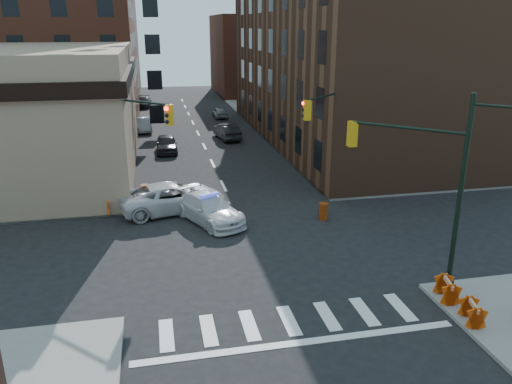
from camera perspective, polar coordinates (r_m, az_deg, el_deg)
name	(u,v)px	position (r m, az deg, el deg)	size (l,w,h in m)	color
ground	(253,246)	(25.00, -0.40, -6.16)	(140.00, 140.00, 0.00)	black
sidewalk_ne	(386,117)	(62.38, 14.65, 8.34)	(34.00, 54.50, 0.15)	gray
apartment_block	(14,10)	(63.84, -25.90, 18.17)	(25.00, 25.00, 24.00)	brown
commercial_row_ne	(342,65)	(48.19, 9.76, 14.15)	(14.00, 34.00, 14.00)	#503020
filler_nw	(71,42)	(85.09, -20.42, 15.75)	(20.00, 18.00, 16.00)	brown
filler_ne	(266,55)	(82.49, 1.16, 15.41)	(16.00, 16.00, 12.00)	brown
signal_pole_se	(432,182)	(20.62, 19.47, 1.03)	(5.40, 5.27, 8.00)	black
signal_pole_nw	(128,143)	(28.30, -14.38, 5.49)	(3.58, 3.67, 8.00)	black
signal_pole_ne	(331,134)	(30.12, 8.53, 6.62)	(3.67, 3.58, 8.00)	black
tree_ne_near	(274,99)	(50.22, 2.12, 10.54)	(3.00, 3.00, 4.85)	black
tree_ne_far	(258,90)	(57.95, 0.18, 11.61)	(3.00, 3.00, 4.85)	black
police_car	(209,209)	(27.84, -5.40, -1.92)	(2.12, 5.22, 1.51)	silver
pickup	(172,197)	(29.67, -9.53, -0.60)	(2.83, 6.13, 1.70)	silver
parked_car_wnear	(167,144)	(43.95, -10.18, 5.46)	(1.73, 4.31, 1.47)	black
parked_car_wfar	(143,125)	(53.31, -12.84, 7.50)	(1.46, 4.18, 1.38)	#94979C
parked_car_wdeep	(143,102)	(69.55, -12.76, 9.99)	(1.92, 4.73, 1.37)	black
parked_car_enear	(227,131)	(48.39, -3.33, 6.94)	(1.63, 4.66, 1.54)	black
parked_car_efar	(220,112)	(60.10, -4.16, 9.07)	(1.51, 3.76, 1.28)	gray
pedestrian_a	(86,196)	(30.36, -18.81, -0.48)	(0.67, 0.44, 1.85)	black
pedestrian_b	(13,198)	(31.92, -26.02, -0.62)	(0.83, 0.65, 1.71)	black
pedestrian_c	(10,191)	(32.89, -26.28, 0.12)	(1.16, 0.48, 1.98)	black
barrel_road	(323,211)	(28.40, 7.71, -2.19)	(0.54, 0.54, 0.96)	#CC5B09
barrel_bank	(145,193)	(31.88, -12.52, -0.08)	(0.58, 0.58, 1.03)	#CC4309
barricade_se_a	(447,290)	(21.29, 21.00, -10.39)	(1.16, 0.58, 0.87)	red
barricade_se_c	(472,313)	(20.15, 23.49, -12.54)	(1.09, 0.55, 0.82)	orange
barricade_nw_a	(116,206)	(29.74, -15.74, -1.55)	(1.17, 0.58, 0.87)	red
barricade_nw_b	(38,200)	(32.01, -23.62, -0.88)	(1.36, 0.68, 1.02)	#C85609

